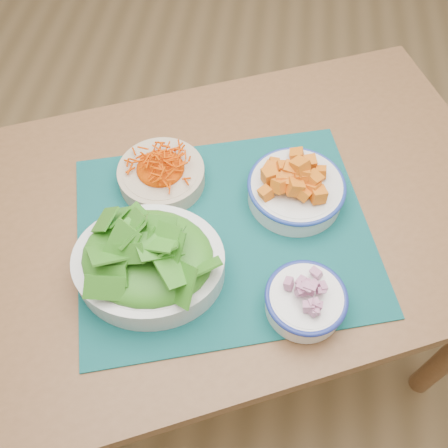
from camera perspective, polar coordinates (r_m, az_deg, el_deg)
name	(u,v)px	position (r m, az deg, el deg)	size (l,w,h in m)	color
ground	(214,244)	(1.87, -1.20, -2.30)	(4.00, 4.00, 0.00)	#9B794B
table	(241,233)	(1.13, 2.00, -1.05)	(1.35, 1.15, 0.75)	brown
placemat	(224,233)	(1.01, 0.00, -1.00)	(0.58, 0.48, 0.00)	#073435
carrot_bowl	(161,172)	(1.06, -7.22, 5.93)	(0.24, 0.24, 0.07)	#C7B394
squash_bowl	(297,184)	(1.02, 8.32, 4.51)	(0.24, 0.24, 0.10)	silver
lettuce_bowl	(148,258)	(0.92, -8.69, -3.88)	(0.30, 0.26, 0.12)	silver
onion_bowl	(306,299)	(0.91, 9.32, -8.46)	(0.18, 0.18, 0.07)	white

